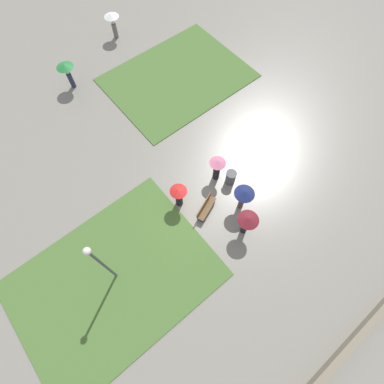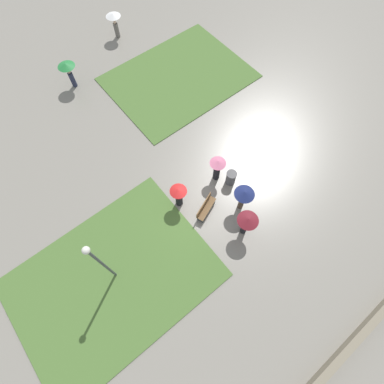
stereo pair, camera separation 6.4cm
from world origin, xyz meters
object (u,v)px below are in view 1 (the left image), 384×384
Objects in this scene: trash_bin at (231,178)px; crowd_person_maroon at (247,222)px; lamp_post at (100,262)px; crowd_person_pink at (217,167)px; lone_walker_mid_plaza at (113,21)px; crowd_person_red at (179,195)px; park_bench at (205,207)px; crowd_person_navy at (244,195)px; lone_walker_far_path at (67,70)px.

crowd_person_maroon is (-1.50, -2.72, 0.88)m from trash_bin.
lamp_post is at bearing -177.48° from trash_bin.
trash_bin is 1.13m from crowd_person_pink.
trash_bin is at bearing 174.74° from lone_walker_mid_plaza.
crowd_person_red is at bearing 166.19° from trash_bin.
lone_walker_mid_plaza is (2.23, 14.23, 0.12)m from crowd_person_pink.
crowd_person_navy is at bearing -53.03° from park_bench.
lamp_post is (-5.85, 0.12, 2.70)m from park_bench.
crowd_person_navy reaches higher than lone_walker_mid_plaza.
lone_walker_mid_plaza is at bearing 54.11° from park_bench.
crowd_person_maroon is 3.62m from crowd_person_pink.
crowd_person_maroon reaches higher than crowd_person_red.
crowd_person_red is 15.04m from lone_walker_mid_plaza.
trash_bin is at bearing 72.53° from crowd_person_navy.
lone_walker_far_path is (-1.04, 13.01, 0.95)m from park_bench.
crowd_person_pink is (7.73, 1.11, -1.96)m from lamp_post.
crowd_person_navy reaches higher than park_bench.
lamp_post is 7.83m from crowd_person_navy.
park_bench is 2.38m from trash_bin.
lamp_post reaches higher than park_bench.
lone_walker_mid_plaza is at bearing 83.25° from trash_bin.
crowd_person_maroon reaches higher than park_bench.
lone_walker_far_path is (-2.73, 14.07, -0.04)m from crowd_person_navy.
crowd_person_pink is (2.72, -0.03, 0.05)m from crowd_person_red.
lamp_post reaches higher than lone_walker_far_path.
crowd_person_navy is (7.55, -1.18, -1.70)m from lamp_post.
crowd_person_pink is (1.87, 1.24, 0.73)m from park_bench.
lamp_post is at bearing 148.50° from lone_walker_mid_plaza.
crowd_person_pink is 1.00× the size of lone_walker_mid_plaza.
lamp_post is 2.70× the size of lone_walker_mid_plaza.
crowd_person_red is at bearing 162.27° from lone_walker_mid_plaza.
crowd_person_red is (5.01, 1.14, -2.01)m from lamp_post.
trash_bin is (2.33, 0.49, 0.03)m from park_bench.
lone_walker_far_path is (-3.37, 12.53, 0.93)m from trash_bin.
crowd_person_red is at bearing -10.42° from crowd_person_pink.
lamp_post is 2.70× the size of crowd_person_pink.
lone_walker_mid_plaza is at bearing -108.73° from crowd_person_pink.
trash_bin is 3.22m from crowd_person_maroon.
lone_walker_far_path reaches higher than crowd_person_pink.
crowd_person_navy reaches higher than crowd_person_pink.
crowd_person_red is at bearing 152.51° from lone_walker_far_path.
trash_bin is at bearing 111.63° from crowd_person_pink.
crowd_person_pink is at bearing 8.20° from lamp_post.
lone_walker_mid_plaza reaches higher than trash_bin.
trash_bin is 3.34m from crowd_person_red.
crowd_person_maroon reaches higher than crowd_person_pink.
crowd_person_pink is (-0.46, 0.75, 0.71)m from trash_bin.
trash_bin is 13.00m from lone_walker_far_path.
lone_walker_mid_plaza is at bearing 57.01° from lamp_post.
lone_walker_far_path is at bearing 69.49° from lamp_post.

